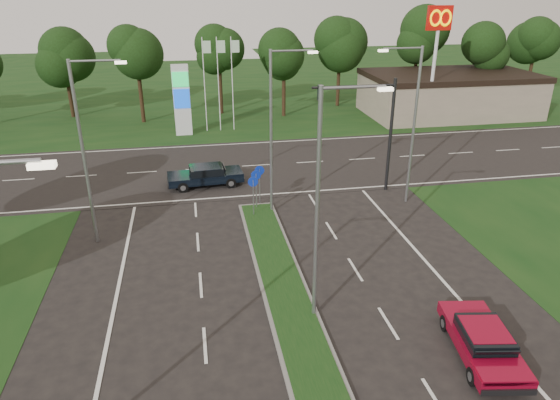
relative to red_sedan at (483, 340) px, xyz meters
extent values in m
cube|color=#113311|center=(-6.00, 52.28, -0.64)|extent=(160.00, 50.00, 0.02)
cube|color=black|center=(-6.00, 21.28, -0.64)|extent=(160.00, 12.00, 0.02)
cube|color=slate|center=(-6.00, 1.28, -0.58)|extent=(2.00, 26.00, 0.12)
cube|color=gray|center=(16.00, 33.28, 1.36)|extent=(16.00, 9.00, 4.00)
cylinder|color=gray|center=(-5.20, 3.28, 3.86)|extent=(0.16, 0.16, 9.00)
cylinder|color=gray|center=(-4.10, 3.28, 8.26)|extent=(2.20, 0.10, 0.10)
cube|color=#FFF2CC|center=(-3.00, 3.28, 8.16)|extent=(0.50, 0.22, 0.12)
cylinder|color=gray|center=(-5.20, 13.28, 3.86)|extent=(0.16, 0.16, 9.00)
cylinder|color=gray|center=(-4.10, 13.28, 8.26)|extent=(2.20, 0.10, 0.10)
cube|color=#FFF2CC|center=(-3.00, 13.28, 8.16)|extent=(0.50, 0.22, 0.12)
cube|color=#FFF2CC|center=(-12.30, -2.72, 8.16)|extent=(0.50, 0.22, 0.12)
cylinder|color=gray|center=(-14.50, 11.28, 3.86)|extent=(0.16, 0.16, 9.00)
cylinder|color=gray|center=(-13.40, 11.28, 8.26)|extent=(2.20, 0.10, 0.10)
cube|color=#FFF2CC|center=(-12.30, 11.28, 8.16)|extent=(0.50, 0.22, 0.12)
cylinder|color=gray|center=(3.00, 13.28, 3.86)|extent=(0.16, 0.16, 9.00)
cylinder|color=gray|center=(1.90, 13.28, 8.26)|extent=(2.20, 0.10, 0.10)
cube|color=#FFF2CC|center=(0.80, 13.28, 8.16)|extent=(0.50, 0.22, 0.12)
cylinder|color=black|center=(2.50, 15.28, 2.86)|extent=(0.20, 0.20, 7.00)
cylinder|color=black|center=(0.00, 15.28, 5.96)|extent=(5.00, 0.14, 0.14)
cube|color=black|center=(-2.00, 15.28, 5.66)|extent=(0.28, 0.28, 0.90)
sphere|color=#FF190C|center=(-2.00, 15.10, 5.96)|extent=(0.20, 0.20, 0.20)
cylinder|color=gray|center=(-6.30, 12.78, 0.46)|extent=(0.06, 0.06, 2.20)
cylinder|color=#0C26A5|center=(-6.30, 12.78, 1.46)|extent=(0.56, 0.04, 0.56)
cylinder|color=gray|center=(-6.00, 13.78, 0.46)|extent=(0.06, 0.06, 2.20)
cylinder|color=#0C26A5|center=(-6.00, 13.78, 1.46)|extent=(0.56, 0.04, 0.56)
cylinder|color=gray|center=(-5.70, 14.48, 0.46)|extent=(0.06, 0.06, 2.20)
cylinder|color=#0C26A5|center=(-5.70, 14.48, 1.46)|extent=(0.56, 0.04, 0.56)
cube|color=silver|center=(-10.00, 30.28, 2.36)|extent=(1.40, 0.30, 6.00)
cube|color=#0CA53F|center=(-10.00, 30.10, 4.16)|extent=(1.30, 0.08, 1.20)
cube|color=#0C3FBF|center=(-10.00, 30.10, 2.56)|extent=(1.30, 0.08, 1.60)
cylinder|color=silver|center=(-8.00, 31.28, 3.36)|extent=(0.08, 0.08, 8.00)
cube|color=#B2D8B2|center=(-7.65, 31.28, 6.56)|extent=(0.70, 0.02, 1.00)
cylinder|color=silver|center=(-6.80, 31.28, 3.36)|extent=(0.08, 0.08, 8.00)
cube|color=#B2D8B2|center=(-6.45, 31.28, 6.56)|extent=(0.70, 0.02, 1.00)
cylinder|color=silver|center=(-5.60, 31.28, 3.36)|extent=(0.08, 0.08, 8.00)
cube|color=#B2D8B2|center=(-5.25, 31.28, 6.56)|extent=(0.70, 0.02, 1.00)
cylinder|color=silver|center=(12.00, 29.28, 4.36)|extent=(0.30, 0.30, 10.00)
cube|color=#BF0C07|center=(12.00, 29.28, 8.76)|extent=(2.20, 0.35, 2.00)
torus|color=#FFC600|center=(11.55, 29.06, 8.76)|extent=(1.06, 0.16, 1.06)
torus|color=#FFC600|center=(12.45, 29.06, 8.76)|extent=(1.06, 0.16, 1.06)
cylinder|color=black|center=(-6.00, 37.28, 1.56)|extent=(0.36, 0.36, 4.40)
sphere|color=black|center=(-6.00, 37.28, 5.86)|extent=(6.00, 6.00, 6.00)
sphere|color=black|center=(-5.70, 37.08, 6.86)|extent=(4.80, 4.80, 4.80)
cube|color=maroon|center=(0.00, 0.02, -0.10)|extent=(2.45, 4.56, 0.44)
cube|color=black|center=(-0.01, -0.06, 0.32)|extent=(1.80, 2.13, 0.41)
cube|color=maroon|center=(-0.01, -0.06, 0.53)|extent=(1.65, 1.77, 0.04)
cylinder|color=black|center=(-0.57, 1.52, -0.33)|extent=(0.29, 0.63, 0.61)
cylinder|color=black|center=(1.02, 1.26, -0.33)|extent=(0.29, 0.63, 0.61)
cylinder|color=black|center=(-1.02, -1.21, -0.33)|extent=(0.29, 0.63, 0.61)
cylinder|color=black|center=(0.57, -1.48, -0.33)|extent=(0.29, 0.63, 0.61)
cube|color=black|center=(-8.73, 18.07, -0.05)|extent=(4.85, 2.27, 0.48)
cube|color=black|center=(-8.64, 18.08, 0.41)|extent=(2.19, 1.79, 0.45)
cube|color=black|center=(-8.64, 18.08, 0.64)|extent=(1.81, 1.67, 0.04)
cylinder|color=black|center=(-10.18, 17.08, -0.31)|extent=(0.68, 0.26, 0.67)
cylinder|color=black|center=(-10.31, 18.85, -0.31)|extent=(0.68, 0.26, 0.67)
cylinder|color=black|center=(-7.16, 17.29, -0.31)|extent=(0.68, 0.26, 0.67)
cylinder|color=black|center=(-7.29, 19.06, -0.31)|extent=(0.68, 0.26, 0.67)
camera|label=1|loc=(-9.44, -12.43, 11.34)|focal=32.00mm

